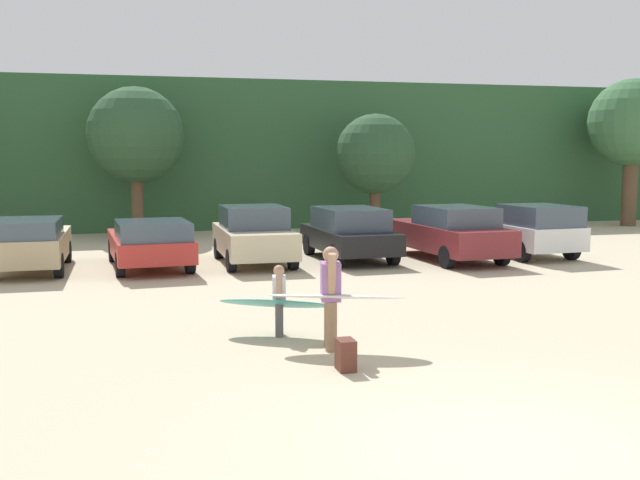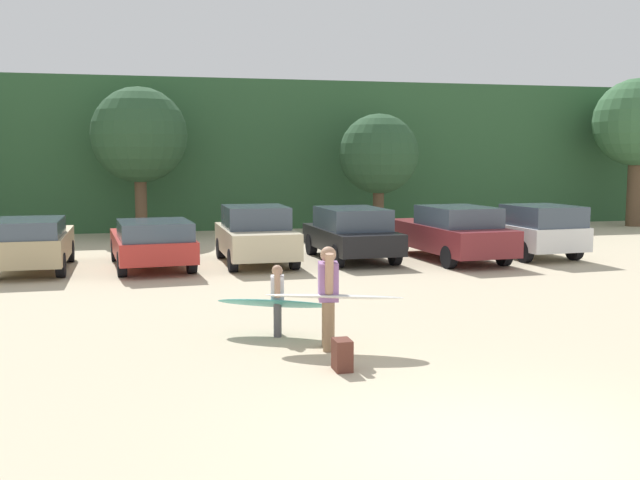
{
  "view_description": "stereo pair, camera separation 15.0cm",
  "coord_description": "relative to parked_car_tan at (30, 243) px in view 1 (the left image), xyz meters",
  "views": [
    {
      "loc": [
        -3.75,
        -6.76,
        3.05
      ],
      "look_at": [
        0.03,
        8.07,
        1.29
      ],
      "focal_mm": 41.75,
      "sensor_mm": 36.0,
      "label": 1
    },
    {
      "loc": [
        -3.61,
        -6.8,
        3.05
      ],
      "look_at": [
        0.03,
        8.07,
        1.29
      ],
      "focal_mm": 41.75,
      "sensor_mm": 36.0,
      "label": 2
    }
  ],
  "objects": [
    {
      "name": "parked_car_black",
      "position": [
        8.71,
        0.09,
        0.04
      ],
      "size": [
        2.01,
        4.2,
        1.52
      ],
      "rotation": [
        0.0,
        0.0,
        1.61
      ],
      "color": "black",
      "rests_on": "ground_plane"
    },
    {
      "name": "person_adult",
      "position": [
        5.57,
        -9.42,
        0.15
      ],
      "size": [
        0.37,
        0.7,
        1.63
      ],
      "rotation": [
        0.0,
        0.0,
        2.96
      ],
      "color": "#8C6B4C",
      "rests_on": "ground_plane"
    },
    {
      "name": "person_child",
      "position": [
        4.96,
        -8.36,
        -0.09
      ],
      "size": [
        0.27,
        0.52,
        1.21
      ],
      "rotation": [
        0.0,
        0.0,
        2.96
      ],
      "color": "#4C4C51",
      "rests_on": "ground_plane"
    },
    {
      "name": "tree_right",
      "position": [
        23.36,
        7.17,
        3.58
      ],
      "size": [
        3.7,
        3.7,
        6.27
      ],
      "color": "brown",
      "rests_on": "ground_plane"
    },
    {
      "name": "parked_car_tan",
      "position": [
        0.0,
        0.0,
        0.0
      ],
      "size": [
        1.81,
        4.2,
        1.43
      ],
      "rotation": [
        0.0,
        0.0,
        1.58
      ],
      "color": "tan",
      "rests_on": "ground_plane"
    },
    {
      "name": "parked_car_red",
      "position": [
        3.05,
        -0.19,
        -0.05
      ],
      "size": [
        2.29,
        4.55,
        1.34
      ],
      "rotation": [
        0.0,
        0.0,
        1.65
      ],
      "color": "#B72D28",
      "rests_on": "ground_plane"
    },
    {
      "name": "tree_center_left",
      "position": [
        11.81,
        7.02,
        2.29
      ],
      "size": [
        3.08,
        3.08,
        4.62
      ],
      "color": "brown",
      "rests_on": "ground_plane"
    },
    {
      "name": "hillside_ridge",
      "position": [
        6.33,
        15.49,
        2.27
      ],
      "size": [
        108.0,
        12.0,
        6.08
      ],
      "primitive_type": "cube",
      "color": "#2D5633",
      "rests_on": "ground_plane"
    },
    {
      "name": "surfboard_teal",
      "position": [
        4.89,
        -8.37,
        -0.21
      ],
      "size": [
        2.02,
        1.35,
        0.28
      ],
      "rotation": [
        0.0,
        0.0,
        2.69
      ],
      "color": "teal"
    },
    {
      "name": "parked_car_white",
      "position": [
        14.1,
        -0.44,
        0.04
      ],
      "size": [
        2.11,
        4.28,
        1.58
      ],
      "rotation": [
        0.0,
        0.0,
        1.64
      ],
      "color": "white",
      "rests_on": "ground_plane"
    },
    {
      "name": "ground_plane",
      "position": [
        6.33,
        -13.73,
        -0.77
      ],
      "size": [
        120.0,
        120.0,
        0.0
      ],
      "primitive_type": "plane",
      "color": "#C1B293"
    },
    {
      "name": "parked_car_maroon",
      "position": [
        11.53,
        -0.63,
        0.04
      ],
      "size": [
        2.19,
        4.85,
        1.58
      ],
      "rotation": [
        0.0,
        0.0,
        1.64
      ],
      "color": "maroon",
      "rests_on": "ground_plane"
    },
    {
      "name": "tree_ridge_back",
      "position": [
        2.81,
        7.53,
        2.97
      ],
      "size": [
        3.48,
        3.48,
        5.5
      ],
      "color": "brown",
      "rests_on": "ground_plane"
    },
    {
      "name": "backpack_dropped",
      "position": [
        5.48,
        -10.61,
        -0.54
      ],
      "size": [
        0.24,
        0.34,
        0.45
      ],
      "color": "#592D23",
      "rests_on": "ground_plane"
    },
    {
      "name": "surfboard_white",
      "position": [
        5.66,
        -9.45,
        0.07
      ],
      "size": [
        2.29,
        1.35,
        0.18
      ],
      "rotation": [
        0.0,
        0.0,
        2.79
      ],
      "color": "white"
    },
    {
      "name": "parked_car_champagne",
      "position": [
        5.89,
        -0.0,
        0.05
      ],
      "size": [
        1.9,
        4.04,
        1.63
      ],
      "rotation": [
        0.0,
        0.0,
        1.58
      ],
      "color": "beige",
      "rests_on": "ground_plane"
    }
  ]
}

